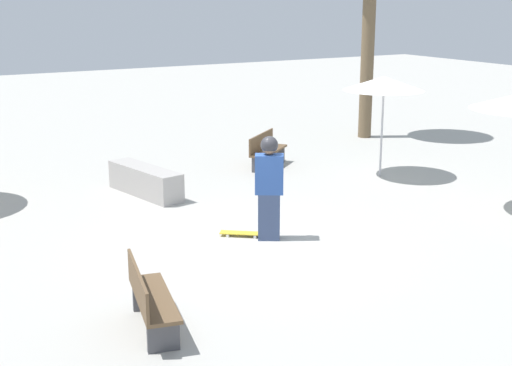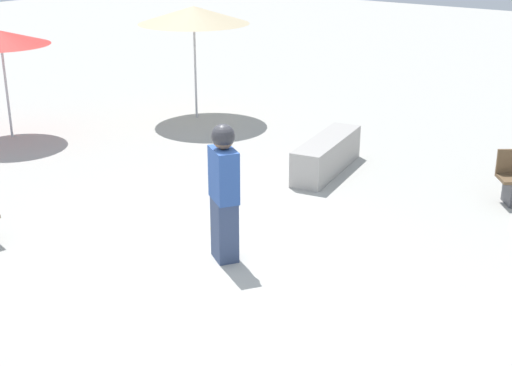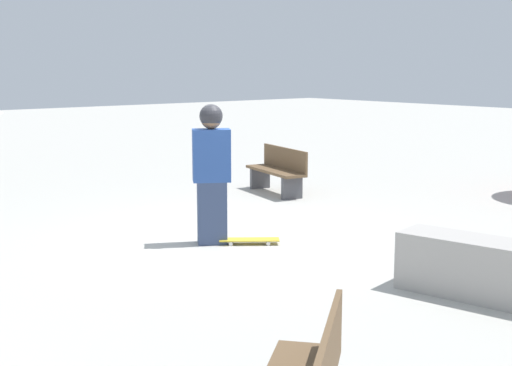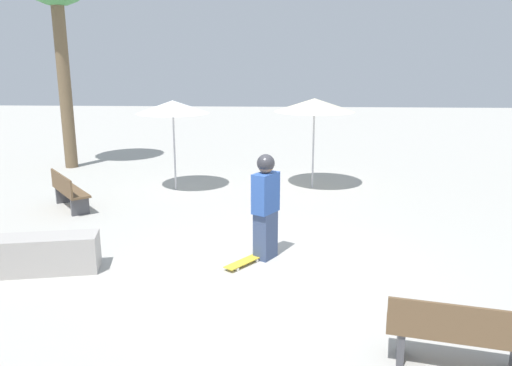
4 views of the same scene
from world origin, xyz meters
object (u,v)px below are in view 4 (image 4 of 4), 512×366
(bench_far, at_px, (460,335))
(shade_umbrella_cream, at_px, (314,105))
(skateboard, at_px, (244,262))
(concrete_ledge, at_px, (30,255))
(bench_near, at_px, (68,191))
(shade_umbrella_white, at_px, (173,107))
(skater_main, at_px, (266,203))

(bench_far, xyz_separation_m, shade_umbrella_cream, (-8.25, -1.17, 1.82))
(skateboard, xyz_separation_m, shade_umbrella_cream, (-5.44, 1.47, 2.19))
(concrete_ledge, bearing_deg, bench_near, -166.13)
(shade_umbrella_white, bearing_deg, bench_near, -47.88)
(concrete_ledge, relative_size, bench_near, 1.46)
(skater_main, height_order, skateboard, skater_main)
(bench_far, bearing_deg, bench_near, 152.37)
(bench_near, height_order, shade_umbrella_cream, shade_umbrella_cream)
(bench_far, bearing_deg, skater_main, 138.41)
(skateboard, relative_size, shade_umbrella_white, 0.32)
(skater_main, xyz_separation_m, skateboard, (0.35, -0.36, -0.95))
(skateboard, height_order, concrete_ledge, concrete_ledge)
(concrete_ledge, bearing_deg, shade_umbrella_cream, 140.26)
(bench_far, relative_size, shade_umbrella_white, 0.69)
(skateboard, distance_m, concrete_ledge, 3.50)
(skateboard, relative_size, shade_umbrella_cream, 0.31)
(concrete_ledge, bearing_deg, shade_umbrella_white, 167.36)
(shade_umbrella_cream, bearing_deg, shade_umbrella_white, -83.36)
(bench_far, bearing_deg, shade_umbrella_white, 134.48)
(skater_main, xyz_separation_m, shade_umbrella_cream, (-5.09, 1.11, 1.24))
(bench_near, height_order, shade_umbrella_white, shade_umbrella_white)
(bench_near, relative_size, shade_umbrella_white, 0.64)
(skateboard, height_order, shade_umbrella_cream, shade_umbrella_cream)
(skateboard, height_order, bench_far, bench_far)
(skater_main, distance_m, bench_near, 5.47)
(concrete_ledge, xyz_separation_m, bench_near, (-3.58, -0.88, 0.12))
(concrete_ledge, bearing_deg, bench_far, 69.14)
(concrete_ledge, relative_size, shade_umbrella_white, 0.93)
(skateboard, distance_m, bench_far, 3.87)
(skateboard, bearing_deg, skater_main, 172.16)
(concrete_ledge, relative_size, bench_far, 1.34)
(concrete_ledge, bearing_deg, skateboard, 98.00)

